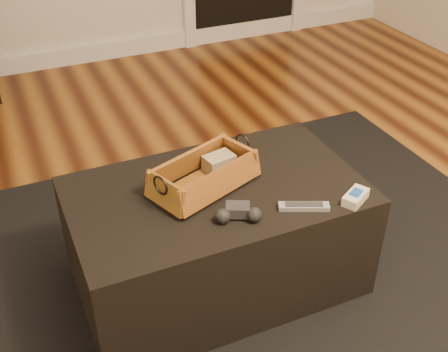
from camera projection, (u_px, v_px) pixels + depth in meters
name	position (u px, v px, depth m)	size (l,w,h in m)	color
baseboard	(75.00, 55.00, 3.89)	(5.00, 0.04, 0.12)	white
area_rug	(222.00, 289.00, 2.11)	(2.60, 2.00, 0.01)	black
ottoman	(217.00, 237.00, 2.02)	(1.00, 0.60, 0.42)	black
tv_remote	(203.00, 185.00, 1.88)	(0.20, 0.04, 0.02)	black
cloth_bundle	(219.00, 163.00, 1.97)	(0.10, 0.07, 0.06)	tan
wicker_basket	(204.00, 176.00, 1.89)	(0.42, 0.31, 0.13)	#AA7626
game_controller	(238.00, 213.00, 1.75)	(0.15, 0.11, 0.05)	#2B2B2D
silver_remote	(304.00, 206.00, 1.81)	(0.17, 0.10, 0.02)	#A7AAAF
cream_gadget	(356.00, 197.00, 1.84)	(0.12, 0.10, 0.04)	silver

